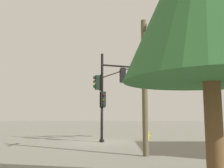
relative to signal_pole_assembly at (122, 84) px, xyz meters
name	(u,v)px	position (x,y,z in m)	size (l,w,h in m)	color
ground_plane	(102,142)	(-1.53, -0.50, -4.43)	(120.00, 120.00, 0.00)	gray
signal_pole_assembly	(122,84)	(0.00, 0.00, 0.00)	(6.23, 2.72, 6.78)	black
utility_pole	(145,84)	(1.02, -6.65, -0.80)	(0.29, 1.80, 7.01)	brown
fire_hydrant	(148,135)	(2.06, 0.66, -4.02)	(0.33, 0.24, 0.83)	yellow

